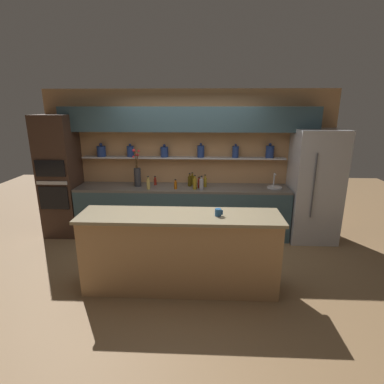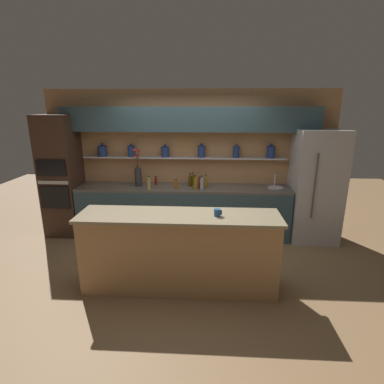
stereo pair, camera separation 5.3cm
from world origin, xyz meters
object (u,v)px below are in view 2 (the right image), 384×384
bottle_oil_1 (195,184)px  bottle_spirit_3 (202,184)px  bottle_oil_5 (190,181)px  bottle_sauce_7 (176,185)px  refrigerator (315,186)px  flower_vase (138,175)px  bottle_spirit_2 (149,184)px  oven_tower (62,176)px  coffee_mug (217,212)px  sink_fixture (275,187)px  bottle_sauce_4 (200,183)px  bottle_sauce_6 (156,181)px  bottle_oil_8 (206,182)px  bottle_oil_0 (193,180)px

bottle_oil_1 → bottle_spirit_3: 0.12m
bottle_oil_5 → bottle_sauce_7: 0.31m
refrigerator → flower_vase: bearing=178.8°
bottle_spirit_2 → oven_tower: bearing=173.8°
bottle_spirit_2 → coffee_mug: 1.90m
sink_fixture → bottle_spirit_2: sink_fixture is taller
refrigerator → flower_vase: (-3.10, 0.06, 0.15)m
bottle_spirit_3 → bottle_sauce_4: bottle_spirit_3 is taller
sink_fixture → bottle_sauce_6: sink_fixture is taller
oven_tower → bottle_sauce_7: (2.10, -0.14, -0.09)m
bottle_spirit_3 → coffee_mug: bottle_spirit_3 is taller
bottle_oil_1 → bottle_sauce_7: (-0.34, -0.00, -0.03)m
bottle_oil_1 → bottle_oil_8: size_ratio=1.12×
oven_tower → bottle_oil_8: 2.61m
refrigerator → bottle_sauce_4: 2.00m
flower_vase → bottle_oil_8: size_ratio=3.01×
refrigerator → bottle_spirit_3: (-1.96, -0.12, 0.05)m
bottle_sauce_4 → bottle_sauce_6: (-0.80, 0.15, -0.01)m
coffee_mug → bottle_oil_5: bearing=104.0°
bottle_sauce_4 → bottle_sauce_6: bearing=169.7°
refrigerator → bottle_sauce_7: 2.41m
bottle_spirit_3 → bottle_sauce_7: size_ratio=1.39×
flower_vase → bottle_spirit_2: 0.33m
bottle_spirit_2 → bottle_oil_8: (0.98, 0.20, -0.01)m
oven_tower → coffee_mug: oven_tower is taller
bottle_oil_5 → coffee_mug: size_ratio=2.44×
oven_tower → bottle_sauce_7: bearing=-3.9°
bottle_oil_5 → bottle_sauce_7: bottle_oil_5 is taller
flower_vase → bottle_oil_5: flower_vase is taller
refrigerator → bottle_oil_5: (-2.17, 0.10, 0.04)m
refrigerator → oven_tower: 4.50m
bottle_oil_0 → bottle_sauce_4: size_ratio=1.14×
refrigerator → bottle_oil_8: refrigerator is taller
bottle_oil_1 → bottle_oil_5: 0.23m
oven_tower → bottle_oil_1: (2.43, -0.14, -0.06)m
oven_tower → coffee_mug: size_ratio=22.19×
refrigerator → bottle_oil_8: (-1.89, 0.06, 0.04)m
bottle_oil_8 → oven_tower: bearing=-179.6°
sink_fixture → bottle_oil_8: (-1.23, 0.01, 0.06)m
bottle_sauce_6 → bottle_oil_8: bottle_oil_8 is taller
bottle_spirit_3 → coffee_mug: bearing=-81.7°
refrigerator → bottle_sauce_7: bearing=-177.5°
oven_tower → bottle_oil_8: (2.61, 0.02, -0.07)m
bottle_spirit_2 → refrigerator: bearing=2.8°
bottle_oil_1 → bottle_spirit_2: (-0.80, -0.04, -0.00)m
oven_tower → bottle_sauce_6: (1.70, 0.11, -0.09)m
bottle_oil_5 → bottle_oil_1: bearing=-63.7°
bottle_oil_5 → bottle_spirit_2: bearing=-161.3°
refrigerator → bottle_spirit_2: size_ratio=8.39×
bottle_oil_1 → bottle_sauce_4: bearing=56.4°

